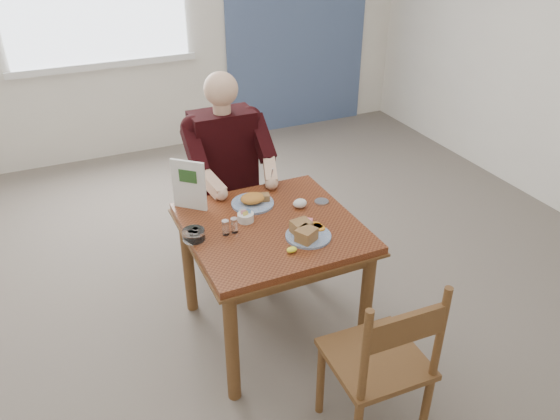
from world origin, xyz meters
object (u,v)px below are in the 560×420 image
near_plate (306,232)px  chair_far (225,202)px  diner (228,163)px  far_plate (253,200)px  table (272,241)px  chair_near (381,364)px

near_plate → chair_far: bearing=96.3°
diner → far_plate: size_ratio=4.59×
table → chair_far: bearing=90.0°
diner → near_plate: (0.11, -0.90, -0.03)m
chair_far → diner: (0.00, -0.09, 0.33)m
table → diner: size_ratio=0.66×
chair_near → far_plate: bearing=97.7°
chair_near → table: bearing=99.2°
table → chair_far: size_ratio=0.97×
chair_near → diner: size_ratio=0.69×
diner → far_plate: 0.47m
chair_far → diner: size_ratio=0.69×
diner → near_plate: diner is taller
near_plate → far_plate: near_plate is taller
table → near_plate: size_ratio=2.99×
diner → far_plate: bearing=-91.1°
near_plate → far_plate: size_ratio=1.02×
chair_near → far_plate: 1.18m
near_plate → chair_near: bearing=-87.2°
chair_far → chair_near: (0.14, -1.69, 0.00)m
chair_near → diner: 1.64m
table → chair_near: (0.14, -0.89, -0.16)m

